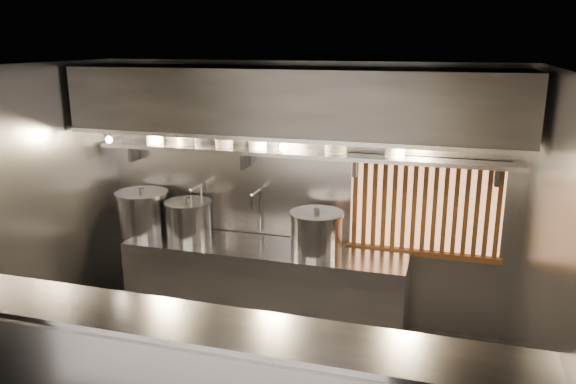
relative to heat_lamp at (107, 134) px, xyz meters
The scene contains 21 objects.
ceiling 2.21m from the heat_lamp, 24.14° to the right, with size 4.50×4.50×0.00m, color black.
wall_back 2.11m from the heat_lamp, 18.89° to the left, with size 4.50×4.50×0.00m, color gray.
wall_left 1.14m from the heat_lamp, 112.49° to the right, with size 3.00×3.00×0.00m, color gray.
wall_right 4.29m from the heat_lamp, 11.59° to the right, with size 3.00×3.00×0.00m, color gray.
cooking_bench 2.29m from the heat_lamp, ahead, with size 3.00×0.70×0.90m, color #99999E.
bowl_shelf 1.96m from the heat_lamp, 13.90° to the left, with size 4.40×0.34×0.04m, color #99999E.
exhaust_hood 1.95m from the heat_lamp, ahead, with size 4.40×0.81×0.65m.
wood_screen 3.33m from the heat_lamp, 10.65° to the left, with size 1.56×0.09×1.04m.
faucet_left 1.18m from the heat_lamp, 34.60° to the left, with size 0.04×0.30×0.50m.
faucet_right 1.71m from the heat_lamp, 19.61° to the left, with size 0.04×0.30×0.50m.
heat_lamp is the anchor object (origin of this frame).
pendant_bulb 1.83m from the heat_lamp, 11.00° to the left, with size 0.09×0.09×0.19m.
stock_pot_left 1.00m from the heat_lamp, 65.80° to the left, with size 0.63×0.63×0.51m.
stock_pot_mid 1.24m from the heat_lamp, 24.73° to the left, with size 0.61×0.61×0.45m.
stock_pot_right 2.38m from the heat_lamp, ahead, with size 0.71×0.71×0.47m.
bowl_stack_0 0.55m from the heat_lamp, 59.53° to the left, with size 0.20×0.20×0.17m.
bowl_stack_1 0.82m from the heat_lamp, 35.60° to the left, with size 0.20×0.20×0.09m.
bowl_stack_2 1.20m from the heat_lamp, 23.13° to the left, with size 0.20×0.20×0.09m.
bowl_stack_3 1.55m from the heat_lamp, 17.64° to the left, with size 0.20×0.20×0.09m.
bowl_stack_4 2.35m from the heat_lamp, 11.52° to the left, with size 0.24×0.24×0.13m.
bowl_stack_5 2.93m from the heat_lamp, ahead, with size 0.21×0.21×0.13m.
Camera 1 is at (1.53, -4.11, 2.99)m, focal length 35.00 mm.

